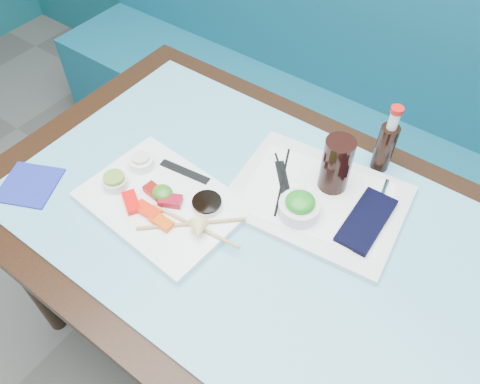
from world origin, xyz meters
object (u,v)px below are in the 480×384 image
Objects in this scene: sashimi_plate at (162,202)px; serving_tray at (317,199)px; dining_table at (251,238)px; cola_glass at (336,165)px; cola_bottle_body at (385,148)px; booth_bench at (370,140)px; seaweed_bowl at (299,209)px; blue_napkin at (29,185)px.

sashimi_plate is 0.91× the size of serving_tray.
dining_table is 0.29m from cola_glass.
serving_tray is 3.05× the size of cola_bottle_body.
serving_tray is (0.10, 0.14, 0.10)m from dining_table.
booth_bench is at bearing 91.82° from serving_tray.
sashimi_plate is at bearing -150.73° from seaweed_bowl.
cola_glass is at bearing 81.25° from seaweed_bowl.
sashimi_plate is 0.39m from serving_tray.
booth_bench is at bearing 96.80° from seaweed_bowl.
dining_table is 0.60m from blue_napkin.
sashimi_plate is 0.59m from cola_bottle_body.
serving_tray is 0.10m from cola_glass.
booth_bench reaches higher than serving_tray.
dining_table is 0.17m from seaweed_bowl.
serving_tray is at bearing -100.30° from cola_glass.
booth_bench is 0.89m from dining_table.
seaweed_bowl is at bearing 27.59° from blue_napkin.
booth_bench is 1.04m from sashimi_plate.
cola_glass reaches higher than sashimi_plate.
serving_tray is at bearing -110.17° from cola_bottle_body.
sashimi_plate is at bearing -130.61° from cola_bottle_body.
cola_bottle_body is (0.07, 0.15, -0.02)m from cola_glass.
sashimi_plate reaches higher than dining_table.
blue_napkin is at bearing -115.77° from booth_bench.
seaweed_bowl is at bearing -104.10° from serving_tray.
serving_tray is 3.04× the size of blue_napkin.
dining_table is 9.14× the size of cola_glass.
cola_bottle_body reaches higher than sashimi_plate.
sashimi_plate is 0.36m from blue_napkin.
sashimi_plate is at bearing -153.93° from dining_table.
cola_bottle_body is (0.18, -0.49, 0.45)m from booth_bench.
seaweed_bowl is 0.29m from cola_bottle_body.
cola_bottle_body is 1.00× the size of blue_napkin.
serving_tray reaches higher than dining_table.
booth_bench reaches higher than seaweed_bowl.
seaweed_bowl reaches higher than sashimi_plate.
cola_bottle_body is at bearing 62.85° from dining_table.
sashimi_plate is at bearing -148.32° from serving_tray.
dining_table is 0.20m from serving_tray.
serving_tray is 0.75m from blue_napkin.
booth_bench is 0.69m from cola_bottle_body.
seaweed_bowl is at bearing 35.72° from dining_table.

